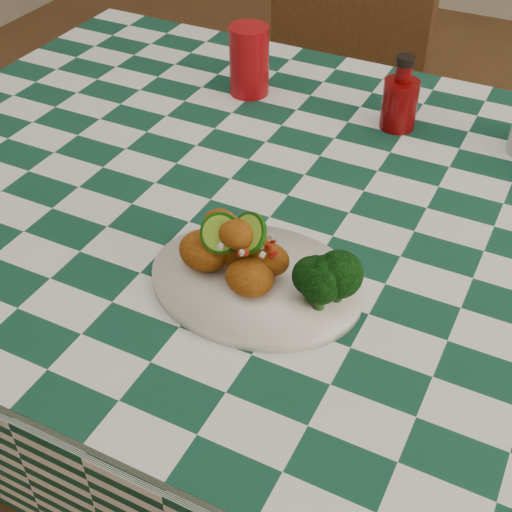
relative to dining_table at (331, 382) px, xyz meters
The scene contains 8 objects.
ground 0.39m from the dining_table, ahead, with size 5.00×5.00×0.00m, color brown.
dining_table is the anchor object (origin of this frame).
plate 0.46m from the dining_table, 103.01° to the right, with size 0.29×0.23×0.02m, color white, non-canonical shape.
fried_chicken_pile 0.51m from the dining_table, 108.54° to the right, with size 0.13×0.10×0.09m, color #984E0E, non-canonical shape.
broccoli_side 0.49m from the dining_table, 78.88° to the right, with size 0.09×0.09×0.07m, color black, non-canonical shape.
red_tumbler 0.62m from the dining_table, 138.20° to the left, with size 0.08×0.08×0.13m, color #98080D.
ketchup_bottle 0.54m from the dining_table, 93.71° to the left, with size 0.06×0.06×0.13m, color #6A0506, non-canonical shape.
wooden_chair_left 0.84m from the dining_table, 116.50° to the left, with size 0.46×0.48×1.01m, color #472814, non-canonical shape.
Camera 1 is at (0.27, -0.84, 1.43)m, focal length 50.00 mm.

